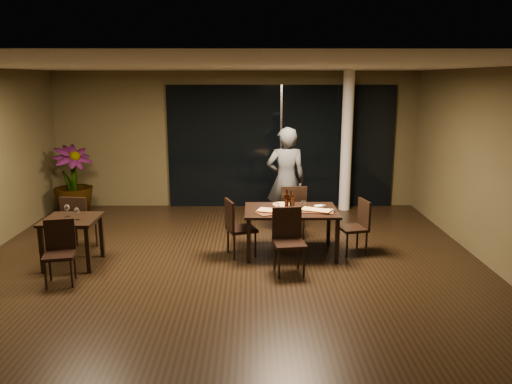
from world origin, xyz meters
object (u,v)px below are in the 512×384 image
object	(u,v)px
side_table	(72,226)
bottle_b	(293,202)
potted_plant	(73,181)
bottle_c	(291,199)
chair_main_far	(293,209)
chair_side_far	(78,221)
bottle_a	(287,199)
main_table	(291,214)
diner	(286,180)
chair_main_near	(288,237)
chair_main_right	(358,224)
chair_main_left	(236,225)
chair_side_near	(60,248)

from	to	relation	value
side_table	bottle_b	bearing A→B (deg)	8.06
potted_plant	bottle_c	bearing A→B (deg)	-27.31
chair_main_far	chair_side_far	distance (m)	3.68
potted_plant	bottle_a	world-z (taller)	potted_plant
chair_side_far	bottle_b	bearing A→B (deg)	-175.00
main_table	diner	xyz separation A→B (m)	(-0.01, 1.23, 0.31)
chair_main_near	side_table	bearing A→B (deg)	167.10
chair_main_far	chair_side_far	xyz separation A→B (m)	(-3.61, -0.68, -0.02)
chair_main_right	diner	world-z (taller)	diner
chair_main_left	chair_side_near	size ratio (longest dim) A/B	1.05
chair_main_right	chair_side_far	world-z (taller)	chair_side_far
chair_main_near	bottle_a	bearing A→B (deg)	80.07
chair_side_far	bottle_a	distance (m)	3.47
chair_main_far	main_table	bearing A→B (deg)	79.43
diner	bottle_c	bearing A→B (deg)	87.62
chair_main_right	bottle_a	bearing A→B (deg)	-105.99
chair_main_far	bottle_b	distance (m)	0.87
chair_main_right	potted_plant	xyz separation A→B (m)	(-5.49, 2.38, 0.24)
bottle_b	chair_main_near	bearing A→B (deg)	-99.22
chair_main_right	main_table	bearing A→B (deg)	-102.67
bottle_c	chair_main_far	bearing A→B (deg)	82.99
chair_main_far	bottle_a	world-z (taller)	bottle_a
chair_main_left	chair_side_far	size ratio (longest dim) A/B	0.98
main_table	bottle_c	world-z (taller)	bottle_c
chair_main_far	potted_plant	world-z (taller)	potted_plant
chair_main_far	diner	xyz separation A→B (m)	(-0.10, 0.44, 0.44)
chair_main_far	bottle_b	xyz separation A→B (m)	(-0.06, -0.80, 0.33)
chair_main_right	bottle_c	distance (m)	1.16
main_table	bottle_a	bearing A→B (deg)	135.64
side_table	chair_main_left	world-z (taller)	chair_main_left
potted_plant	chair_main_left	bearing A→B (deg)	-35.69
chair_main_far	chair_main_near	world-z (taller)	chair_main_far
chair_side_far	bottle_b	size ratio (longest dim) A/B	3.67
chair_main_far	chair_main_left	bearing A→B (deg)	38.95
chair_main_near	chair_main_right	size ratio (longest dim) A/B	1.07
chair_side_near	potted_plant	xyz separation A→B (m)	(-1.05, 3.57, 0.24)
main_table	chair_main_left	xyz separation A→B (m)	(-0.89, -0.12, -0.15)
chair_main_far	chair_main_right	xyz separation A→B (m)	(1.01, -0.77, -0.05)
chair_side_near	bottle_a	bearing A→B (deg)	8.73
main_table	chair_side_near	bearing A→B (deg)	-160.67
main_table	chair_main_far	distance (m)	0.80
chair_main_right	chair_main_left	bearing A→B (deg)	-99.52
chair_side_near	potted_plant	world-z (taller)	potted_plant
chair_main_near	bottle_a	size ratio (longest dim) A/B	2.96
chair_main_right	potted_plant	size ratio (longest dim) A/B	0.61
main_table	diner	distance (m)	1.27
chair_main_left	bottle_a	xyz separation A→B (m)	(0.82, 0.19, 0.39)
chair_main_far	diner	bearing A→B (deg)	-81.31
chair_main_near	diner	world-z (taller)	diner
chair_main_left	diner	xyz separation A→B (m)	(0.88, 1.35, 0.46)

